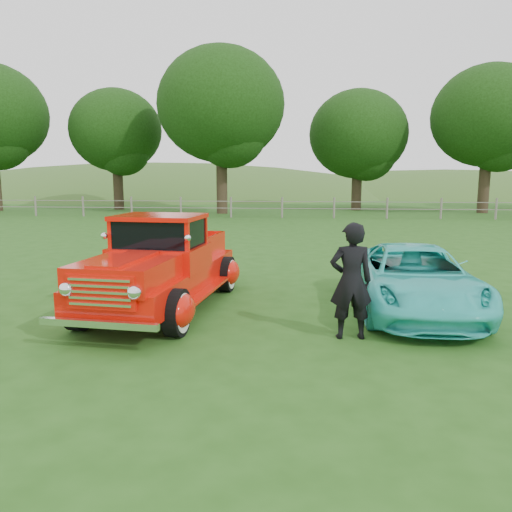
# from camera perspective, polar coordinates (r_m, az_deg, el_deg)

# --- Properties ---
(ground) EXTENTS (140.00, 140.00, 0.00)m
(ground) POSITION_cam_1_polar(r_m,az_deg,el_deg) (7.59, -3.49, -10.01)
(ground) COLOR #224D14
(ground) RESTS_ON ground
(distant_hills) EXTENTS (116.00, 60.00, 18.00)m
(distant_hills) POSITION_cam_1_polar(r_m,az_deg,el_deg) (67.12, 0.69, 3.28)
(distant_hills) COLOR #335820
(distant_hills) RESTS_ON ground
(fence_line) EXTENTS (48.00, 0.12, 1.20)m
(fence_line) POSITION_cam_1_polar(r_m,az_deg,el_deg) (29.16, 3.00, 5.56)
(fence_line) COLOR slate
(fence_line) RESTS_ON ground
(tree_mid_west) EXTENTS (6.40, 6.40, 8.46)m
(tree_mid_west) POSITION_cam_1_polar(r_m,az_deg,el_deg) (37.56, -15.73, 13.63)
(tree_mid_west) COLOR #2F2517
(tree_mid_west) RESTS_ON ground
(tree_near_west) EXTENTS (8.00, 8.00, 10.42)m
(tree_near_west) POSITION_cam_1_polar(r_m,az_deg,el_deg) (32.76, -4.02, 16.82)
(tree_near_west) COLOR #2F2517
(tree_near_west) RESTS_ON ground
(tree_near_east) EXTENTS (6.80, 6.80, 8.33)m
(tree_near_east) POSITION_cam_1_polar(r_m,az_deg,el_deg) (36.39, 11.61, 13.45)
(tree_near_east) COLOR #2F2517
(tree_near_east) RESTS_ON ground
(tree_mid_east) EXTENTS (7.20, 7.20, 9.44)m
(tree_mid_east) POSITION_cam_1_polar(r_m,az_deg,el_deg) (36.28, 25.09, 14.27)
(tree_mid_east) COLOR #2F2517
(tree_mid_east) RESTS_ON ground
(red_pickup) EXTENTS (2.61, 5.14, 1.78)m
(red_pickup) POSITION_cam_1_polar(r_m,az_deg,el_deg) (9.49, -10.69, -1.25)
(red_pickup) COLOR black
(red_pickup) RESTS_ON ground
(teal_sedan) EXTENTS (2.09, 4.39, 1.21)m
(teal_sedan) POSITION_cam_1_polar(r_m,az_deg,el_deg) (9.64, 17.65, -2.53)
(teal_sedan) COLOR #33CDC3
(teal_sedan) RESTS_ON ground
(man) EXTENTS (0.70, 0.50, 1.80)m
(man) POSITION_cam_1_polar(r_m,az_deg,el_deg) (7.75, 10.80, -2.83)
(man) COLOR black
(man) RESTS_ON ground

